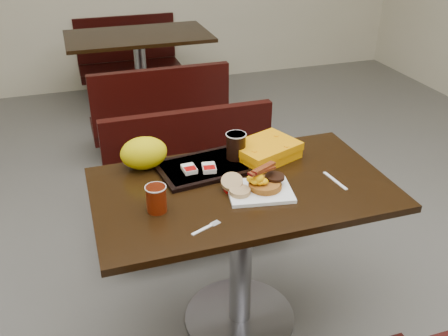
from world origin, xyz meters
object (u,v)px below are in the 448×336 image
object	(u,v)px
hashbrown_sleeve_left	(189,169)
paper_bag	(144,153)
coffee_cup_near	(156,199)
hashbrown_sleeve_right	(209,168)
table_near	(241,258)
bench_near_n	(199,184)
knife	(335,181)
platter	(260,191)
table_far	(141,77)
bench_far_n	(130,57)
coffee_cup_far	(236,146)
fork	(202,230)
pancake_stack	(265,185)
clamshell	(265,151)
bench_far_s	(157,107)
tray	(203,168)

from	to	relation	value
hashbrown_sleeve_left	paper_bag	world-z (taller)	paper_bag
coffee_cup_near	hashbrown_sleeve_right	bearing A→B (deg)	38.44
table_near	bench_near_n	size ratio (longest dim) A/B	1.20
coffee_cup_near	knife	distance (m)	0.74
bench_near_n	platter	world-z (taller)	platter
table_far	bench_far_n	size ratio (longest dim) A/B	1.20
knife	coffee_cup_far	size ratio (longest dim) A/B	1.34
platter	fork	xyz separation A→B (m)	(-0.29, -0.17, -0.01)
table_near	paper_bag	xyz separation A→B (m)	(-0.35, 0.28, 0.44)
table_far	pancake_stack	distance (m)	2.69
bench_far_n	coffee_cup_far	xyz separation A→B (m)	(0.04, -3.09, 0.47)
bench_near_n	hashbrown_sleeve_right	distance (m)	0.71
table_near	table_far	xyz separation A→B (m)	(0.00, 2.60, 0.00)
table_far	platter	bearing A→B (deg)	-88.98
table_far	bench_near_n	bearing A→B (deg)	-90.00
platter	clamshell	size ratio (longest dim) A/B	0.91
platter	fork	distance (m)	0.33
bench_far_s	coffee_cup_near	world-z (taller)	coffee_cup_near
table_far	clamshell	xyz separation A→B (m)	(0.18, -2.40, 0.41)
clamshell	paper_bag	size ratio (longest dim) A/B	1.36
table_near	pancake_stack	size ratio (longest dim) A/B	9.10
table_far	coffee_cup_far	size ratio (longest dim) A/B	10.40
bench_far_n	coffee_cup_near	size ratio (longest dim) A/B	9.63
platter	knife	size ratio (longest dim) A/B	1.61
platter	hashbrown_sleeve_left	world-z (taller)	hashbrown_sleeve_left
platter	tray	xyz separation A→B (m)	(-0.16, 0.25, 0.00)
platter	table_near	bearing A→B (deg)	133.73
bench_far_s	hashbrown_sleeve_left	distance (m)	1.80
table_near	fork	world-z (taller)	fork
clamshell	paper_bag	xyz separation A→B (m)	(-0.53, 0.08, 0.03)
table_far	bench_far_n	bearing A→B (deg)	90.00
bench_near_n	knife	world-z (taller)	knife
table_near	paper_bag	bearing A→B (deg)	141.61
fork	knife	distance (m)	0.64
bench_near_n	coffee_cup_near	world-z (taller)	coffee_cup_near
bench_far_s	hashbrown_sleeve_left	size ratio (longest dim) A/B	13.78
knife	pancake_stack	bearing A→B (deg)	-100.20
bench_near_n	fork	size ratio (longest dim) A/B	8.13
table_far	tray	distance (m)	2.45
clamshell	paper_bag	world-z (taller)	paper_bag
hashbrown_sleeve_left	pancake_stack	bearing A→B (deg)	-44.39
tray	clamshell	world-z (taller)	clamshell
platter	bench_far_n	bearing A→B (deg)	100.66
coffee_cup_near	tray	bearing A→B (deg)	45.57
fork	coffee_cup_far	size ratio (longest dim) A/B	1.07
bench_far_s	coffee_cup_far	bearing A→B (deg)	-88.52
hashbrown_sleeve_left	paper_bag	size ratio (longest dim) A/B	0.36
table_near	coffee_cup_far	distance (m)	0.50
coffee_cup_near	fork	distance (m)	0.22
hashbrown_sleeve_left	paper_bag	distance (m)	0.21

